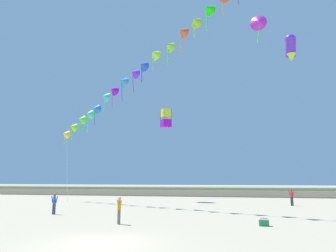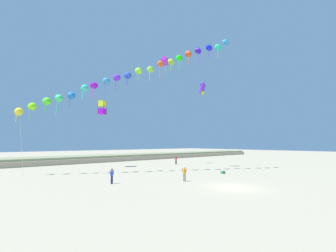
# 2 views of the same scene
# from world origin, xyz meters

# --- Properties ---
(ground_plane) EXTENTS (240.00, 240.00, 0.00)m
(ground_plane) POSITION_xyz_m (0.00, 0.00, 0.00)
(ground_plane) COLOR tan
(dune_ridge) EXTENTS (120.00, 9.55, 1.41)m
(dune_ridge) POSITION_xyz_m (0.00, 39.38, 0.70)
(dune_ridge) COLOR tan
(dune_ridge) RESTS_ON ground
(person_near_left) EXTENTS (0.56, 0.40, 1.74)m
(person_near_left) POSITION_xyz_m (11.89, 21.19, 1.00)
(person_near_left) COLOR black
(person_near_left) RESTS_ON ground
(person_near_right) EXTENTS (0.57, 0.22, 1.61)m
(person_near_right) POSITION_xyz_m (-8.10, 9.44, 0.93)
(person_near_right) COLOR #282D4C
(person_near_right) RESTS_ON ground
(person_mid_center) EXTENTS (0.48, 0.46, 1.67)m
(person_mid_center) POSITION_xyz_m (-1.19, 5.55, 0.97)
(person_mid_center) COLOR #726656
(person_mid_center) RESTS_ON ground
(kite_banner_string) EXTENTS (27.84, 15.56, 21.64)m
(kite_banner_string) POSITION_xyz_m (-1.95, 15.24, 14.75)
(kite_banner_string) COLOR yellow
(large_kite_low_lead) EXTENTS (0.89, 1.44, 2.48)m
(large_kite_low_lead) POSITION_xyz_m (11.22, 13.41, 14.12)
(large_kite_low_lead) COLOR #632CC7
(large_kite_mid_trail) EXTENTS (2.06, 1.02, 3.70)m
(large_kite_mid_trail) POSITION_xyz_m (9.60, 21.80, 21.24)
(large_kite_mid_trail) COLOR #C128C4
(large_kite_high_solo) EXTENTS (1.55, 1.55, 2.43)m
(large_kite_high_solo) POSITION_xyz_m (-2.35, 25.12, 10.61)
(large_kite_high_solo) COLOR #A311D2
(beach_cooler) EXTENTS (0.58, 0.41, 0.46)m
(beach_cooler) POSITION_xyz_m (7.54, 6.67, 0.21)
(beach_cooler) COLOR #23844C
(beach_cooler) RESTS_ON ground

